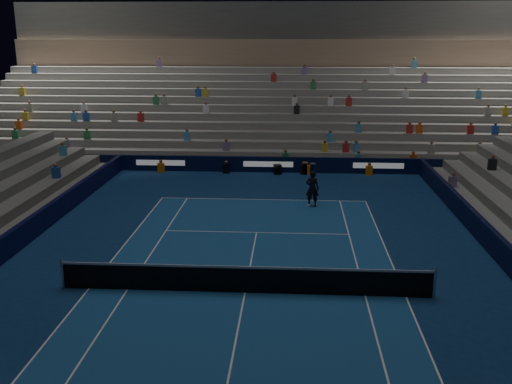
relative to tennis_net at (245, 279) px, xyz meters
The scene contains 7 objects.
ground 0.50m from the tennis_net, ahead, with size 90.00×90.00×0.00m, color navy.
court_surface 0.50m from the tennis_net, ahead, with size 10.97×23.77×0.01m, color navy.
sponsor_barrier_far 18.50m from the tennis_net, 90.00° to the left, with size 44.00×0.25×1.00m, color black.
grandstand_main 28.05m from the tennis_net, 90.00° to the left, with size 44.00×15.20×11.20m.
tennis_net is the anchor object (origin of this frame).
tennis_player 11.12m from the tennis_net, 76.47° to the left, with size 0.69×0.45×1.89m, color black.
broadcast_camera 18.03m from the tennis_net, 88.07° to the left, with size 0.56×0.95×0.59m.
Camera 1 is at (1.57, -18.77, 8.65)m, focal length 41.59 mm.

